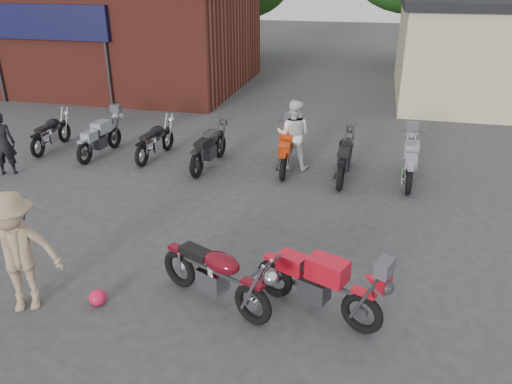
% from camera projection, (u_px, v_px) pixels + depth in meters
% --- Properties ---
extents(ground, '(90.00, 90.00, 0.00)m').
position_uv_depth(ground, '(188.00, 283.00, 8.22)').
color(ground, '#343437').
extents(brick_building, '(12.00, 8.00, 4.00)m').
position_uv_depth(brick_building, '(105.00, 37.00, 21.74)').
color(brick_building, maroon).
rests_on(brick_building, ground).
extents(vintage_motorcycle, '(2.18, 1.49, 1.21)m').
position_uv_depth(vintage_motorcycle, '(216.00, 271.00, 7.46)').
color(vintage_motorcycle, '#5D0B15').
rests_on(vintage_motorcycle, ground).
extents(sportbike, '(2.14, 1.40, 1.18)m').
position_uv_depth(sportbike, '(319.00, 281.00, 7.26)').
color(sportbike, red).
rests_on(sportbike, ground).
extents(helmet, '(0.30, 0.30, 0.25)m').
position_uv_depth(helmet, '(98.00, 297.00, 7.66)').
color(helmet, red).
rests_on(helmet, ground).
extents(person_dark, '(0.69, 0.59, 1.60)m').
position_uv_depth(person_dark, '(3.00, 143.00, 12.27)').
color(person_dark, black).
rests_on(person_dark, ground).
extents(person_light, '(0.89, 0.70, 1.78)m').
position_uv_depth(person_light, '(293.00, 135.00, 12.63)').
color(person_light, silver).
rests_on(person_light, ground).
extents(person_tan, '(1.43, 1.20, 1.92)m').
position_uv_depth(person_tan, '(17.00, 253.00, 7.26)').
color(person_tan, '#9B7C5F').
rests_on(person_tan, ground).
extents(row_bike_0, '(0.69, 1.88, 1.08)m').
position_uv_depth(row_bike_0, '(51.00, 131.00, 14.11)').
color(row_bike_0, black).
rests_on(row_bike_0, ground).
extents(row_bike_1, '(0.80, 1.98, 1.12)m').
position_uv_depth(row_bike_1, '(100.00, 136.00, 13.62)').
color(row_bike_1, '#999EA7').
rests_on(row_bike_1, ground).
extents(row_bike_2, '(0.82, 1.94, 1.09)m').
position_uv_depth(row_bike_2, '(155.00, 139.00, 13.45)').
color(row_bike_2, black).
rests_on(row_bike_2, ground).
extents(row_bike_3, '(0.86, 2.15, 1.22)m').
position_uv_depth(row_bike_3, '(209.00, 144.00, 12.81)').
color(row_bike_3, '#242426').
rests_on(row_bike_3, ground).
extents(row_bike_4, '(0.83, 2.05, 1.16)m').
position_uv_depth(row_bike_4, '(286.00, 148.00, 12.63)').
color(row_bike_4, '#A32F0D').
rests_on(row_bike_4, ground).
extents(row_bike_5, '(0.78, 2.17, 1.25)m').
position_uv_depth(row_bike_5, '(345.00, 154.00, 12.12)').
color(row_bike_5, black).
rests_on(row_bike_5, ground).
extents(row_bike_6, '(0.72, 2.00, 1.15)m').
position_uv_depth(row_bike_6, '(410.00, 160.00, 11.87)').
color(row_bike_6, gray).
rests_on(row_bike_6, ground).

